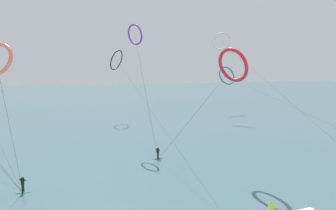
{
  "coord_description": "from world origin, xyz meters",
  "views": [
    {
      "loc": [
        -10.82,
        -15.45,
        12.33
      ],
      "look_at": [
        0.0,
        19.45,
        7.81
      ],
      "focal_mm": 33.08,
      "sensor_mm": 36.0,
      "label": 1
    }
  ],
  "objects": [
    {
      "name": "surfer_navy",
      "position": [
        -0.23,
        23.29,
        0.82
      ],
      "size": [
        1.4,
        0.73,
        1.7
      ],
      "rotation": [
        0.0,
        0.0,
        3.89
      ],
      "color": "navy",
      "rests_on": "ground"
    },
    {
      "name": "kite_charcoal",
      "position": [
        -0.93,
        56.18,
        13.82
      ],
      "size": [
        4.44,
        53.58,
        16.2
      ],
      "rotation": [
        0.0,
        0.0,
        4.07
      ],
      "color": "black",
      "rests_on": "ground"
    },
    {
      "name": "kite_violet",
      "position": [
        -1.36,
        32.11,
        17.2
      ],
      "size": [
        2.42,
        10.5,
        18.84
      ],
      "rotation": [
        0.0,
        0.0,
        2.08
      ],
      "color": "purple",
      "rests_on": "ground"
    },
    {
      "name": "surfer_emerald",
      "position": [
        -15.81,
        16.52,
        0.82
      ],
      "size": [
        1.4,
        0.66,
        1.7
      ],
      "rotation": [
        0.0,
        0.0,
        4.39
      ],
      "color": "#199351",
      "rests_on": "ground"
    },
    {
      "name": "sea_water",
      "position": [
        0.0,
        104.45,
        0.04
      ],
      "size": [
        400.0,
        200.0,
        0.08
      ],
      "primitive_type": "cube",
      "color": "#476B75",
      "rests_on": "ground"
    },
    {
      "name": "kite_teal",
      "position": [
        28.79,
        59.03,
        9.97
      ],
      "size": [
        5.56,
        54.3,
        12.46
      ],
      "rotation": [
        0.0,
        0.0,
        0.24
      ],
      "color": "teal",
      "rests_on": "ground"
    },
    {
      "name": "kite_ivory",
      "position": [
        23.31,
        52.08,
        18.39
      ],
      "size": [
        4.4,
        45.06,
        20.57
      ],
      "rotation": [
        0.0,
        0.0,
        5.57
      ],
      "color": "silver",
      "rests_on": "ground"
    },
    {
      "name": "kite_crimson",
      "position": [
        6.7,
        16.17,
        12.51
      ],
      "size": [
        8.53,
        9.38,
        14.52
      ],
      "rotation": [
        0.0,
        0.0,
        1.94
      ],
      "color": "red",
      "rests_on": "ground"
    }
  ]
}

